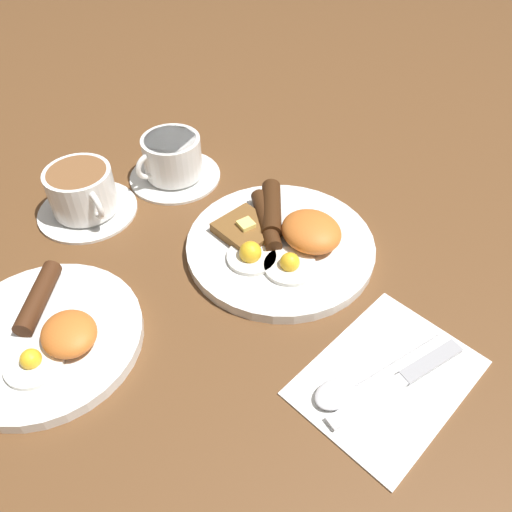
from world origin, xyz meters
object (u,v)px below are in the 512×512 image
teacup_near (173,161)px  breakfast_plate_near (282,241)px  teacup_far (83,194)px  spoon (349,386)px  knife (405,378)px  breakfast_plate_far (47,336)px

teacup_near → breakfast_plate_near: bearing=-173.8°
breakfast_plate_near → teacup_far: teacup_far is taller
breakfast_plate_near → spoon: 0.22m
teacup_near → knife: teacup_near is taller
breakfast_plate_near → knife: size_ratio=1.40×
teacup_far → knife: 0.49m
breakfast_plate_near → knife: (-0.24, 0.03, -0.01)m
breakfast_plate_near → spoon: breakfast_plate_near is taller
breakfast_plate_far → spoon: breakfast_plate_far is taller
teacup_near → breakfast_plate_far: bearing=122.3°
breakfast_plate_far → knife: size_ratio=1.22×
breakfast_plate_far → spoon: size_ratio=1.28×
teacup_near → teacup_far: 0.15m
spoon → breakfast_plate_near: bearing=-105.8°
breakfast_plate_far → teacup_near: (0.18, -0.28, 0.02)m
breakfast_plate_far → teacup_far: (0.19, -0.14, 0.02)m
breakfast_plate_near → knife: breakfast_plate_near is taller
teacup_near → spoon: 0.44m
spoon → teacup_far: bearing=-72.4°
spoon → knife: bearing=157.2°
breakfast_plate_near → breakfast_plate_far: (0.05, 0.31, -0.00)m
breakfast_plate_far → teacup_far: teacup_far is taller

